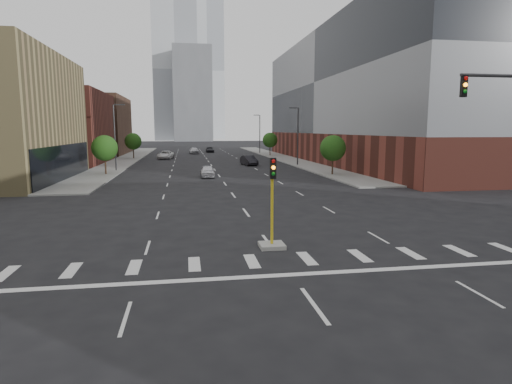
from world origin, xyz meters
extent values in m
plane|color=black|center=(0.00, 0.00, 0.00)|extent=(400.00, 400.00, 0.00)
cube|color=gray|center=(-15.00, 74.00, 0.07)|extent=(5.00, 92.00, 0.15)
cube|color=gray|center=(15.00, 74.00, 0.07)|extent=(5.00, 92.00, 0.15)
cube|color=brown|center=(-27.50, 66.00, 6.00)|extent=(20.00, 22.00, 12.00)
cube|color=brown|center=(-27.50, 92.00, 6.50)|extent=(20.00, 24.00, 13.00)
cube|color=brown|center=(29.50, 60.00, 2.50)|extent=(24.00, 70.00, 5.00)
cube|color=slate|center=(29.50, 60.00, 13.50)|extent=(24.00, 70.00, 17.00)
cube|color=#B2B7BC|center=(-8.00, 220.00, 35.00)|extent=(22.00, 22.00, 70.00)
cube|color=#B2B7BC|center=(10.00, 260.00, 40.00)|extent=(20.00, 20.00, 80.00)
cube|color=slate|center=(0.00, 200.00, 22.00)|extent=(18.00, 18.00, 44.00)
cube|color=#999993|center=(0.00, 9.00, 0.10)|extent=(1.20, 1.20, 0.20)
cylinder|color=gold|center=(0.00, 9.00, 1.80)|extent=(0.14, 0.14, 3.20)
cube|color=black|center=(0.00, 8.82, 3.90)|extent=(0.28, 0.18, 1.00)
sphere|color=red|center=(0.00, 8.72, 4.25)|extent=(0.18, 0.18, 0.18)
sphere|color=orange|center=(0.00, 8.72, 3.95)|extent=(0.18, 0.18, 0.18)
sphere|color=#0C7F19|center=(0.00, 8.72, 3.65)|extent=(0.18, 0.18, 0.18)
cylinder|color=#2D2D30|center=(11.00, 7.50, 8.20)|extent=(5.00, 0.16, 0.16)
cube|color=black|center=(8.70, 7.50, 7.70)|extent=(0.28, 0.18, 1.00)
sphere|color=red|center=(8.70, 7.38, 8.05)|extent=(0.18, 0.18, 0.18)
sphere|color=orange|center=(8.70, 7.38, 7.75)|extent=(0.18, 0.18, 0.18)
sphere|color=#0C7F19|center=(8.70, 7.38, 7.45)|extent=(0.18, 0.18, 0.18)
cylinder|color=#2D2D30|center=(13.50, 55.00, 4.50)|extent=(0.20, 0.20, 9.00)
cube|color=#2D2D30|center=(12.70, 55.00, 9.00)|extent=(1.40, 0.22, 0.15)
cylinder|color=#2D2D30|center=(13.50, 90.00, 4.50)|extent=(0.20, 0.20, 9.00)
cube|color=#2D2D30|center=(12.70, 90.00, 9.00)|extent=(1.40, 0.22, 0.15)
cylinder|color=#2D2D30|center=(-13.50, 50.00, 4.50)|extent=(0.20, 0.20, 9.00)
cube|color=#2D2D30|center=(-12.70, 50.00, 9.00)|extent=(1.40, 0.22, 0.15)
cylinder|color=#382619|center=(-14.00, 45.00, 1.02)|extent=(0.20, 0.20, 1.75)
sphere|color=#124412|center=(-14.00, 45.00, 3.40)|extent=(3.20, 3.20, 3.20)
cylinder|color=#382619|center=(-14.00, 75.00, 1.02)|extent=(0.20, 0.20, 1.75)
sphere|color=#124412|center=(-14.00, 75.00, 3.40)|extent=(3.20, 3.20, 3.20)
cylinder|color=#382619|center=(14.00, 40.00, 1.02)|extent=(0.20, 0.20, 1.75)
sphere|color=#124412|center=(14.00, 40.00, 3.40)|extent=(3.20, 3.20, 3.20)
cylinder|color=#382619|center=(14.00, 80.00, 1.02)|extent=(0.20, 0.20, 1.75)
sphere|color=#124412|center=(14.00, 80.00, 3.40)|extent=(3.20, 3.20, 3.20)
imported|color=silver|center=(-1.50, 40.63, 0.71)|extent=(1.75, 4.20, 1.42)
imported|color=black|center=(5.93, 56.73, 0.80)|extent=(2.46, 5.04, 1.59)
imported|color=white|center=(-7.87, 74.02, 0.77)|extent=(3.29, 5.86, 1.55)
imported|color=black|center=(1.97, 96.19, 0.67)|extent=(1.97, 4.63, 1.33)
imported|color=silver|center=(-2.02, 90.42, 0.78)|extent=(2.39, 4.78, 1.56)
camera|label=1|loc=(-4.07, -10.88, 5.74)|focal=30.00mm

